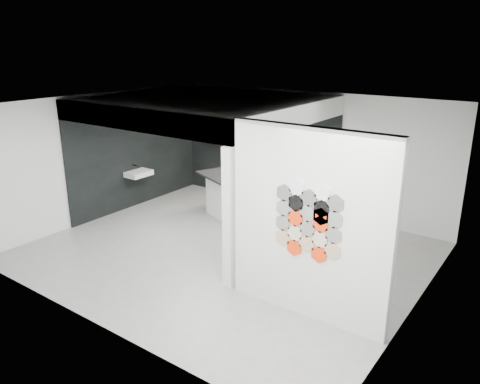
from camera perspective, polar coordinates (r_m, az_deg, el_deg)
name	(u,v)px	position (r m, az deg, el deg)	size (l,w,h in m)	color
floor	(227,252)	(9.07, -1.63, -7.32)	(7.00, 6.00, 0.01)	gray
partition_panel	(309,226)	(6.63, 8.38, -4.07)	(2.45, 0.15, 2.80)	silver
bay_clad_back	(257,154)	(11.69, 2.09, 4.64)	(4.40, 0.04, 2.35)	black
bay_clad_left	(137,157)	(11.63, -12.39, 4.16)	(0.04, 4.00, 2.35)	black
bulkhead	(205,107)	(9.88, -4.29, 10.26)	(4.40, 4.00, 0.40)	silver
corner_column	(229,219)	(7.41, -1.36, -3.34)	(0.16, 0.16, 2.35)	silver
fascia_beam	(135,119)	(8.52, -12.69, 8.64)	(4.40, 0.16, 0.40)	silver
wall_basin	(139,173)	(11.41, -12.24, 2.22)	(0.40, 0.60, 0.12)	silver
display_shelf	(258,150)	(11.52, 2.22, 5.08)	(3.00, 0.15, 0.04)	black
kitchen_island	(236,199)	(10.35, -0.46, -0.88)	(2.10, 1.52, 1.55)	silver
stockpot	(215,140)	(12.28, -3.06, 6.39)	(0.22, 0.22, 0.18)	black
kettle	(296,153)	(10.97, 6.81, 4.77)	(0.16, 0.16, 0.13)	black
glass_bowl	(307,155)	(10.84, 8.19, 4.48)	(0.15, 0.15, 0.11)	gray
glass_vase	(307,154)	(10.83, 8.20, 4.59)	(0.11, 0.11, 0.15)	gray
bottle_dark	(246,145)	(11.70, 0.73, 5.75)	(0.05, 0.05, 0.14)	black
utensil_cup	(229,143)	(12.01, -1.37, 5.97)	(0.08, 0.08, 0.10)	black
hex_tile_cluster	(308,221)	(6.51, 8.33, -3.51)	(1.04, 0.02, 1.16)	tan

